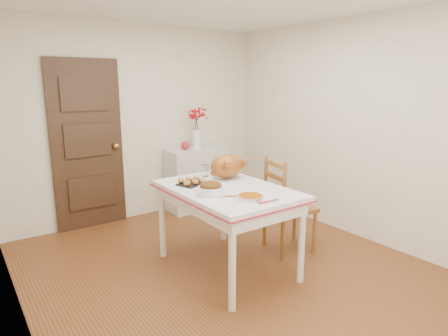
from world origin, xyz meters
TOP-DOWN VIEW (x-y plane):
  - floor at (0.00, 0.00)m, footprint 3.50×4.00m
  - wall_back at (0.00, 2.00)m, footprint 3.50×0.00m
  - wall_left at (-1.75, 0.00)m, footprint 0.00×4.00m
  - wall_right at (1.75, 0.00)m, footprint 0.00×4.00m
  - door_back at (-0.70, 1.97)m, footprint 0.85×0.06m
  - sideboard at (0.75, 1.78)m, footprint 0.88×0.39m
  - kitchen_table at (0.00, 0.04)m, footprint 0.93×1.36m
  - chair_oak at (0.80, 0.01)m, footprint 0.54×0.54m
  - berry_vase at (0.74, 1.78)m, footprint 0.29×0.29m
  - apple at (0.56, 1.78)m, footprint 0.12×0.12m
  - turkey_platter at (0.17, 0.28)m, footprint 0.46×0.39m
  - pumpkin_pie at (-0.05, -0.36)m, footprint 0.27×0.27m
  - stuffing_dish at (-0.25, -0.05)m, footprint 0.33×0.28m
  - rolls_tray at (-0.20, 0.34)m, footprint 0.29×0.26m
  - pie_server at (0.03, -0.51)m, footprint 0.21×0.07m
  - carving_knife at (-0.22, -0.16)m, footprint 0.28×0.20m
  - drinking_glass at (0.09, 0.55)m, footprint 0.07×0.07m
  - shaker_pair at (0.35, 0.58)m, footprint 0.10×0.05m

SIDE VIEW (x-z plane):
  - floor at x=0.00m, z-range 0.00..0.00m
  - kitchen_table at x=0.00m, z-range 0.00..0.82m
  - sideboard at x=0.75m, z-range 0.00..0.88m
  - chair_oak at x=0.80m, z-range 0.00..1.02m
  - pie_server at x=0.03m, z-range 0.82..0.83m
  - carving_knife at x=-0.22m, z-range 0.82..0.83m
  - pumpkin_pie at x=-0.05m, z-range 0.82..0.86m
  - rolls_tray at x=-0.20m, z-range 0.82..0.88m
  - shaker_pair at x=0.35m, z-range 0.82..0.91m
  - stuffing_dish at x=-0.25m, z-range 0.82..0.93m
  - drinking_glass at x=0.09m, z-range 0.82..0.94m
  - apple at x=0.56m, z-range 0.88..0.99m
  - turkey_platter at x=0.17m, z-range 0.82..1.08m
  - door_back at x=-0.70m, z-range 0.00..2.06m
  - berry_vase at x=0.74m, z-range 0.88..1.43m
  - wall_back at x=0.00m, z-range 0.00..2.50m
  - wall_left at x=-1.75m, z-range 0.00..2.50m
  - wall_right at x=1.75m, z-range 0.00..2.50m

